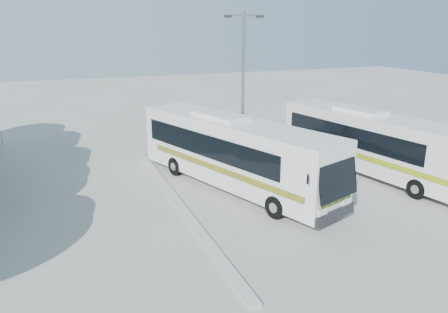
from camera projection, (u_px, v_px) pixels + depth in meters
name	position (u px, v px, depth m)	size (l,w,h in m)	color
ground	(243.00, 211.00, 17.87)	(100.00, 100.00, 0.00)	#ACACA7
kerb_divider	(175.00, 200.00, 18.82)	(0.40, 16.00, 0.15)	#B2B2AD
coach_main	(234.00, 151.00, 20.05)	(5.95, 11.58, 3.19)	silver
coach_adjacent	(372.00, 142.00, 22.05)	(4.12, 11.17, 3.04)	silver
lamppost	(243.00, 87.00, 21.55)	(1.95, 0.39, 7.95)	gray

